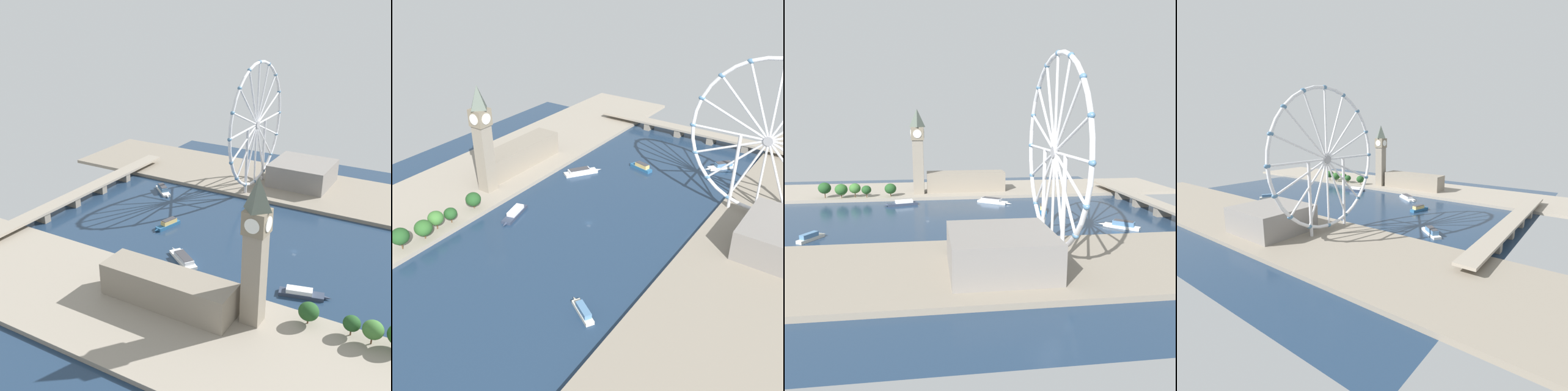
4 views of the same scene
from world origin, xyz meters
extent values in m
plane|color=#1E334C|center=(0.00, 0.00, 0.00)|extent=(397.13, 397.13, 0.00)
cube|color=gray|center=(-113.56, 0.00, 1.50)|extent=(90.00, 520.00, 3.00)
cube|color=gray|center=(113.56, 0.00, 1.50)|extent=(90.00, 520.00, 3.00)
cube|color=gray|center=(-90.01, -8.22, 29.47)|extent=(10.46, 10.46, 52.95)
cube|color=#776B57|center=(-90.01, -8.22, 62.24)|extent=(12.14, 12.14, 12.58)
pyramid|color=#4C564C|center=(-90.01, -8.22, 77.25)|extent=(10.99, 10.99, 17.44)
cylinder|color=white|center=(-90.01, -1.94, 62.24)|extent=(7.95, 0.50, 7.95)
cylinder|color=white|center=(-90.01, -14.50, 62.24)|extent=(7.95, 0.50, 7.95)
cylinder|color=white|center=(-83.73, -8.22, 62.24)|extent=(0.50, 7.95, 7.95)
cylinder|color=white|center=(-96.28, -8.22, 62.24)|extent=(0.50, 7.95, 7.95)
cube|color=gray|center=(-99.46, 39.50, 12.86)|extent=(22.00, 79.45, 19.71)
cylinder|color=#513823|center=(-77.51, -95.84, 5.40)|extent=(0.80, 0.80, 4.80)
ellipsoid|color=#1E471E|center=(-77.51, -95.84, 12.50)|extent=(11.74, 11.74, 10.57)
cylinder|color=#513823|center=(-75.07, -80.29, 4.79)|extent=(0.80, 0.80, 3.58)
ellipsoid|color=#285623|center=(-75.07, -80.29, 11.25)|extent=(11.67, 11.67, 10.50)
cylinder|color=#513823|center=(-77.69, -68.23, 5.17)|extent=(0.80, 0.80, 4.34)
ellipsoid|color=#386B2D|center=(-77.69, -68.23, 11.60)|extent=(10.65, 10.65, 9.58)
cylinder|color=#513823|center=(-75.91, -57.43, 4.81)|extent=(0.80, 0.80, 3.63)
ellipsoid|color=#1E471E|center=(-75.91, -57.43, 10.26)|extent=(9.08, 9.08, 8.17)
cylinder|color=#513823|center=(-77.43, -35.08, 4.59)|extent=(0.80, 0.80, 3.17)
ellipsoid|color=#1E471E|center=(-77.43, -35.08, 10.59)|extent=(11.05, 11.05, 9.95)
torus|color=silver|center=(93.22, 71.81, 59.64)|extent=(107.81, 2.56, 107.81)
cylinder|color=#99999E|center=(93.22, 71.81, 59.64)|extent=(6.31, 3.00, 6.31)
cylinder|color=silver|center=(93.22, 71.81, 85.95)|extent=(1.53, 1.53, 52.62)
cylinder|color=silver|center=(83.15, 71.81, 83.95)|extent=(21.56, 1.53, 49.21)
cylinder|color=silver|center=(74.62, 71.81, 78.24)|extent=(38.30, 1.53, 38.30)
cylinder|color=silver|center=(68.91, 71.81, 69.71)|extent=(49.21, 1.53, 21.56)
cylinder|color=silver|center=(66.91, 71.81, 59.64)|extent=(52.62, 1.53, 1.53)
cylinder|color=silver|center=(68.91, 71.81, 49.57)|extent=(49.21, 1.53, 21.56)
cylinder|color=silver|center=(74.62, 71.81, 41.03)|extent=(38.30, 1.53, 38.30)
cylinder|color=silver|center=(83.15, 71.81, 35.33)|extent=(21.56, 1.53, 49.21)
cylinder|color=silver|center=(93.22, 71.81, 33.33)|extent=(1.53, 1.53, 52.62)
cylinder|color=silver|center=(103.29, 71.81, 35.33)|extent=(21.56, 1.53, 49.21)
ellipsoid|color=teal|center=(73.09, 71.81, 108.26)|extent=(4.80, 3.20, 3.20)
ellipsoid|color=teal|center=(56.01, 71.81, 96.85)|extent=(4.80, 3.20, 3.20)
ellipsoid|color=teal|center=(44.60, 71.81, 79.78)|extent=(4.80, 3.20, 3.20)
ellipsoid|color=teal|center=(40.60, 71.81, 59.64)|extent=(4.80, 3.20, 3.20)
ellipsoid|color=teal|center=(44.60, 71.81, 39.50)|extent=(4.80, 3.20, 3.20)
ellipsoid|color=teal|center=(56.01, 71.81, 22.43)|extent=(4.80, 3.20, 3.20)
ellipsoid|color=teal|center=(73.09, 71.81, 11.02)|extent=(4.80, 3.20, 3.20)
ellipsoid|color=teal|center=(93.22, 71.81, 7.01)|extent=(4.80, 3.20, 3.20)
cylinder|color=silver|center=(74.80, 71.81, 31.32)|extent=(2.40, 2.40, 56.64)
cube|color=gray|center=(0.00, 187.60, 8.21)|extent=(209.13, 13.96, 2.00)
cube|color=gray|center=(-51.42, 187.60, 3.60)|extent=(6.00, 12.57, 7.21)
cube|color=gray|center=(-17.14, 187.60, 3.60)|extent=(6.00, 12.57, 7.21)
cube|color=gray|center=(17.14, 187.60, 3.60)|extent=(6.00, 12.57, 7.21)
cube|color=gray|center=(51.42, 187.60, 3.60)|extent=(6.00, 12.57, 7.21)
cube|color=white|center=(45.91, 138.81, 0.97)|extent=(20.98, 23.27, 1.95)
cone|color=white|center=(36.55, 127.67, 0.97)|extent=(4.39, 4.70, 1.95)
cube|color=teal|center=(46.71, 139.76, 3.63)|extent=(13.68, 14.85, 3.36)
cube|color=#38383D|center=(46.71, 139.76, 5.52)|extent=(12.53, 13.55, 0.43)
cube|color=#235684|center=(-11.22, 96.68, 1.29)|extent=(21.67, 10.57, 2.59)
cone|color=#235684|center=(-23.01, 99.66, 1.29)|extent=(4.29, 3.43, 2.59)
cube|color=#DBB766|center=(-10.20, 96.42, 4.13)|extent=(13.42, 7.67, 3.08)
cube|color=#38383D|center=(-10.20, 96.42, 5.89)|extent=(12.14, 7.14, 0.44)
cube|color=white|center=(-49.52, 60.00, 0.98)|extent=(22.61, 27.81, 1.95)
cone|color=white|center=(-40.24, 73.52, 0.98)|extent=(4.49, 5.29, 1.95)
cube|color=silver|center=(-50.32, 58.84, 3.20)|extent=(16.04, 19.08, 2.49)
cube|color=#38383D|center=(-50.32, 58.84, 4.60)|extent=(14.73, 17.37, 0.31)
cube|color=#2D384C|center=(-49.78, -22.22, 1.11)|extent=(13.41, 27.37, 2.22)
cone|color=#2D384C|center=(-45.99, -37.10, 1.11)|extent=(3.32, 5.16, 2.22)
cube|color=white|center=(-50.10, -20.94, 3.48)|extent=(9.58, 16.34, 2.52)
cube|color=beige|center=(47.87, -75.41, 1.06)|extent=(19.22, 14.25, 2.12)
cone|color=beige|center=(38.16, -69.53, 1.06)|extent=(4.11, 3.63, 2.12)
cube|color=teal|center=(48.70, -75.91, 3.60)|extent=(12.70, 9.89, 2.96)
camera|label=1|loc=(-301.35, -94.89, 170.48)|focal=46.50mm
camera|label=2|loc=(151.57, -221.04, 173.00)|focal=41.51mm
camera|label=3|loc=(310.89, 1.85, 79.84)|focal=37.04mm
camera|label=4|loc=(261.68, 242.97, 84.13)|focal=28.48mm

